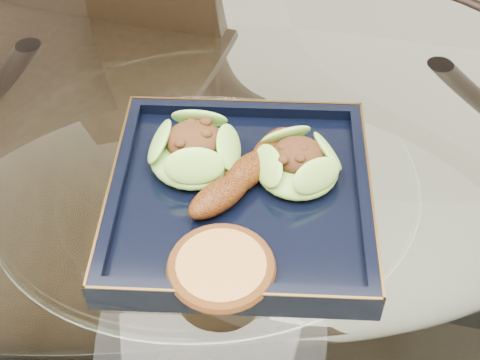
{
  "coord_description": "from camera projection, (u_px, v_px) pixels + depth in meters",
  "views": [
    {
      "loc": [
        0.07,
        -0.47,
        1.29
      ],
      "look_at": [
        0.03,
        0.0,
        0.8
      ],
      "focal_mm": 50.0,
      "sensor_mm": 36.0,
      "label": 1
    }
  ],
  "objects": [
    {
      "name": "crumb_patty",
      "position": [
        221.0,
        269.0,
        0.62
      ],
      "size": [
        0.1,
        0.1,
        0.02
      ],
      "primitive_type": "cylinder",
      "rotation": [
        0.0,
        0.0,
        0.13
      ],
      "color": "#BE7A3F",
      "rests_on": "navy_plate"
    },
    {
      "name": "lettuce_wrap_right",
      "position": [
        297.0,
        165.0,
        0.7
      ],
      "size": [
        0.09,
        0.09,
        0.03
      ],
      "primitive_type": "ellipsoid",
      "rotation": [
        0.0,
        0.0,
        0.07
      ],
      "color": "#60A02E",
      "rests_on": "navy_plate"
    },
    {
      "name": "dining_table",
      "position": [
        212.0,
        294.0,
        0.83
      ],
      "size": [
        1.13,
        1.13,
        0.77
      ],
      "color": "white",
      "rests_on": "ground"
    },
    {
      "name": "navy_plate",
      "position": [
        240.0,
        200.0,
        0.7
      ],
      "size": [
        0.28,
        0.28,
        0.02
      ],
      "primitive_type": "cube",
      "rotation": [
        0.0,
        0.0,
        0.03
      ],
      "color": "black",
      "rests_on": "dining_table"
    },
    {
      "name": "roasted_plantain",
      "position": [
        246.0,
        173.0,
        0.7
      ],
      "size": [
        0.12,
        0.15,
        0.03
      ],
      "primitive_type": "ellipsoid",
      "rotation": [
        0.0,
        0.0,
        0.97
      ],
      "color": "#6A2E0B",
      "rests_on": "navy_plate"
    },
    {
      "name": "dining_chair",
      "position": [
        105.0,
        142.0,
        1.18
      ],
      "size": [
        0.45,
        0.45,
        0.88
      ],
      "rotation": [
        0.0,
        0.0,
        -0.22
      ],
      "color": "black",
      "rests_on": "ground"
    },
    {
      "name": "lettuce_wrap_left",
      "position": [
        195.0,
        152.0,
        0.71
      ],
      "size": [
        0.13,
        0.13,
        0.04
      ],
      "primitive_type": "ellipsoid",
      "rotation": [
        0.0,
        0.0,
        -0.39
      ],
      "color": "#63A42F",
      "rests_on": "navy_plate"
    }
  ]
}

